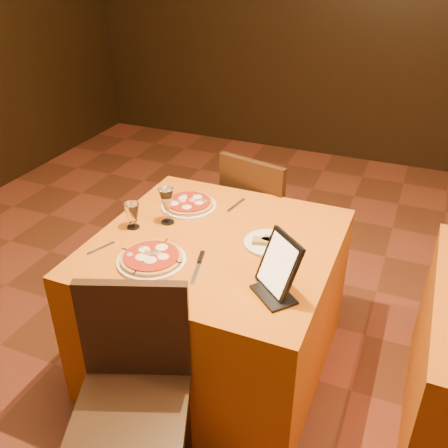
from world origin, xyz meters
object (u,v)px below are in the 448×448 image
at_px(main_table, 216,303).
at_px(tablet, 279,264).
at_px(chair_main_far, 267,219).
at_px(pizza_near, 151,259).
at_px(chair_main_near, 131,412).
at_px(pizza_far, 189,205).
at_px(water_glass, 132,216).
at_px(wine_glass, 167,206).

xyz_separation_m(main_table, tablet, (0.38, -0.24, 0.49)).
bearing_deg(tablet, main_table, -171.55).
height_order(chair_main_far, pizza_near, chair_main_far).
distance_m(chair_main_near, tablet, 0.79).
height_order(pizza_far, tablet, tablet).
distance_m(pizza_far, water_glass, 0.34).
height_order(pizza_near, pizza_far, same).
height_order(chair_main_far, water_glass, chair_main_far).
relative_size(main_table, water_glass, 8.46).
distance_m(pizza_far, tablet, 0.81).
relative_size(water_glass, tablet, 0.53).
height_order(chair_main_near, wine_glass, wine_glass).
xyz_separation_m(chair_main_far, water_glass, (-0.42, -0.84, 0.36)).
distance_m(chair_main_near, pizza_far, 1.12).
relative_size(pizza_near, tablet, 1.24).
bearing_deg(water_glass, pizza_far, 62.03).
distance_m(pizza_near, water_glass, 0.33).
bearing_deg(pizza_far, water_glass, -117.97).
bearing_deg(pizza_far, wine_glass, -97.23).
bearing_deg(chair_main_far, chair_main_near, 103.21).
distance_m(main_table, water_glass, 0.61).
bearing_deg(pizza_near, tablet, 3.05).
bearing_deg(main_table, wine_glass, 168.28).
relative_size(pizza_near, wine_glass, 1.60).
xyz_separation_m(main_table, water_glass, (-0.42, -0.05, 0.44)).
relative_size(main_table, chair_main_near, 1.21).
distance_m(main_table, chair_main_near, 0.80).
xyz_separation_m(water_glass, tablet, (0.80, -0.19, 0.06)).
relative_size(chair_main_near, pizza_near, 3.00).
relative_size(pizza_near, pizza_far, 1.05).
xyz_separation_m(pizza_far, water_glass, (-0.16, -0.29, 0.05)).
xyz_separation_m(chair_main_far, pizza_near, (-0.19, -1.06, 0.31)).
bearing_deg(chair_main_far, main_table, 103.21).
relative_size(main_table, wine_glass, 5.79).
height_order(main_table, pizza_near, pizza_near).
height_order(main_table, tablet, tablet).
height_order(main_table, wine_glass, wine_glass).
relative_size(main_table, tablet, 4.51).
distance_m(pizza_near, pizza_far, 0.52).
height_order(chair_main_near, pizza_far, chair_main_near).
distance_m(chair_main_far, water_glass, 1.00).
height_order(chair_main_near, pizza_near, chair_main_near).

